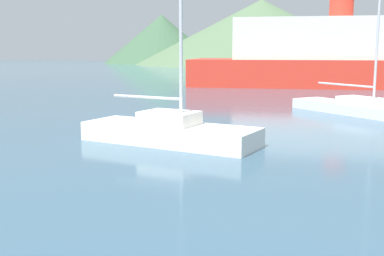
{
  "coord_description": "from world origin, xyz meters",
  "views": [
    {
      "loc": [
        4.75,
        2.94,
        3.2
      ],
      "look_at": [
        -0.41,
        14.0,
        1.2
      ],
      "focal_mm": 45.0,
      "sensor_mm": 36.0,
      "label": 1
    }
  ],
  "objects": [
    {
      "name": "hill_west",
      "position": [
        -50.41,
        104.37,
        5.65
      ],
      "size": [
        27.2,
        27.2,
        11.3
      ],
      "color": "#38563D",
      "rests_on": "ground_plane"
    },
    {
      "name": "sailboat_outer",
      "position": [
        2.45,
        27.87,
        0.37
      ],
      "size": [
        7.75,
        6.18,
        8.52
      ],
      "rotation": [
        0.0,
        0.0,
        -0.61
      ],
      "color": "silver",
      "rests_on": "ground_plane"
    },
    {
      "name": "sailboat_inner",
      "position": [
        -2.82,
        17.36,
        0.43
      ],
      "size": [
        6.32,
        2.41,
        7.05
      ],
      "rotation": [
        0.0,
        0.0,
        -0.07
      ],
      "color": "white",
      "rests_on": "ground_plane"
    },
    {
      "name": "hill_central",
      "position": [
        -26.66,
        105.96,
        6.95
      ],
      "size": [
        54.88,
        54.88,
        13.9
      ],
      "color": "#4C6647",
      "rests_on": "ground_plane"
    },
    {
      "name": "ferry_distant",
      "position": [
        -1.55,
        47.02,
        2.58
      ],
      "size": [
        27.08,
        14.35,
        7.46
      ],
      "rotation": [
        0.0,
        0.0,
        0.25
      ],
      "color": "red",
      "rests_on": "ground_plane"
    }
  ]
}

